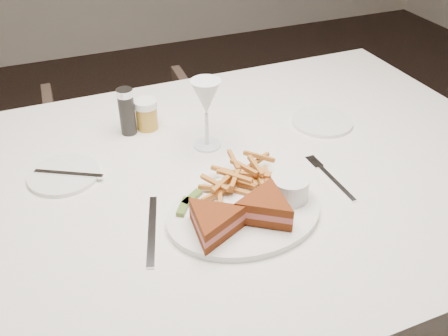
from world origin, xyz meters
The scene contains 4 objects.
ground centered at (0.00, 0.00, 0.00)m, with size 5.00×5.00×0.00m, color black.
table centered at (-0.38, -0.22, 0.38)m, with size 1.52×1.01×0.75m, color silver.
chair_far centered at (-0.43, 0.62, 0.30)m, with size 0.59×0.55×0.61m, color #4B392E.
table_setting centered at (-0.38, -0.28, 0.79)m, with size 0.83×0.59×0.18m.
Camera 1 is at (-0.71, -1.08, 1.41)m, focal length 40.00 mm.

